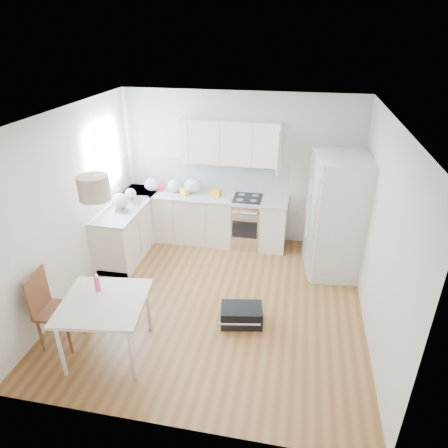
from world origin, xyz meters
name	(u,v)px	position (x,y,z in m)	size (l,w,h in m)	color
floor	(216,301)	(0.00, 0.00, 0.00)	(4.20, 4.20, 0.00)	brown
ceiling	(214,116)	(0.00, 0.00, 2.70)	(4.20, 4.20, 0.00)	white
wall_back	(240,169)	(0.00, 2.10, 1.35)	(4.20, 4.20, 0.00)	silver
wall_left	(70,207)	(-2.10, 0.00, 1.35)	(4.20, 4.20, 0.00)	silver
wall_right	(380,234)	(2.10, 0.00, 1.35)	(4.20, 4.20, 0.00)	silver
window_glassblock	(104,156)	(-2.09, 1.15, 1.75)	(0.02, 1.00, 1.00)	#BFE0F9
cabinets_back	(204,219)	(-0.60, 1.80, 0.44)	(3.00, 0.60, 0.88)	white
cabinets_left	(131,228)	(-1.80, 1.20, 0.44)	(0.60, 1.80, 0.88)	white
counter_back	(204,196)	(-0.60, 1.80, 0.90)	(3.02, 0.64, 0.04)	#B5B8BA
counter_left	(128,204)	(-1.80, 1.20, 0.90)	(0.64, 1.82, 0.04)	#B5B8BA
backsplash_back	(207,174)	(-0.60, 2.09, 1.21)	(3.00, 0.01, 0.58)	silver
backsplash_left	(109,186)	(-2.09, 1.20, 1.21)	(0.01, 1.80, 0.58)	silver
upper_cabinets	(230,142)	(-0.15, 1.94, 1.88)	(1.70, 0.32, 0.75)	white
range_oven	(247,223)	(0.20, 1.80, 0.44)	(0.50, 0.61, 0.88)	silver
sink	(126,204)	(-1.80, 1.15, 0.92)	(0.50, 0.80, 0.16)	silver
refrigerator	(337,216)	(1.70, 1.24, 0.97)	(0.92, 0.97, 1.94)	silver
dining_table	(104,307)	(-1.08, -1.22, 0.68)	(1.09, 1.09, 0.77)	beige
dining_chair	(58,310)	(-1.74, -1.19, 0.51)	(0.43, 0.43, 1.02)	#4D2917
drink_bottle	(97,283)	(-1.23, -1.04, 0.88)	(0.07, 0.07, 0.23)	#E7406D
gym_bag	(242,315)	(0.45, -0.39, 0.13)	(0.56, 0.36, 0.26)	black
pendant_lamp	(94,188)	(-1.00, -1.18, 2.18)	(0.32, 0.32, 0.25)	#C6B698
grocery_bag_a	(152,185)	(-1.58, 1.82, 1.04)	(0.26, 0.22, 0.24)	white
grocery_bag_b	(175,186)	(-1.15, 1.84, 1.04)	(0.27, 0.23, 0.24)	white
grocery_bag_c	(192,186)	(-0.82, 1.87, 1.05)	(0.30, 0.25, 0.27)	white
grocery_bag_d	(130,193)	(-1.83, 1.42, 1.01)	(0.20, 0.17, 0.18)	white
grocery_bag_e	(120,201)	(-1.82, 0.99, 1.05)	(0.29, 0.24, 0.26)	white
snack_orange	(216,193)	(-0.37, 1.80, 0.98)	(0.18, 0.11, 0.12)	orange
snack_yellow	(184,192)	(-0.95, 1.75, 0.98)	(0.16, 0.10, 0.11)	yellow
snack_red	(159,187)	(-1.47, 1.87, 0.97)	(0.16, 0.10, 0.11)	red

